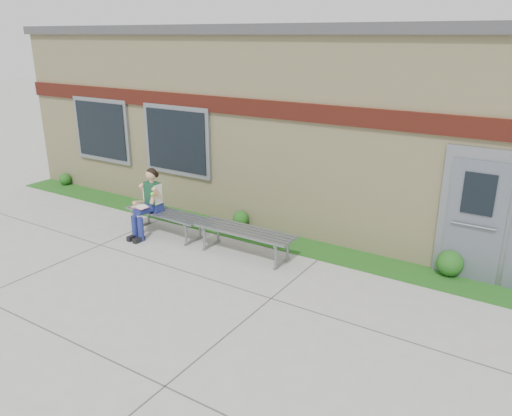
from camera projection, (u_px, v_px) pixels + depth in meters
The scene contains 9 objects.
ground at pixel (203, 295), 8.10m from camera, with size 80.00×80.00×0.00m, color #9E9E99.
grass_strip at pixel (282, 241), 10.16m from camera, with size 16.00×0.80×0.02m, color #174713.
school_building at pixel (352, 117), 12.17m from camera, with size 16.20×6.22×4.20m.
bench_left at pixel (166, 217), 10.46m from camera, with size 1.90×0.59×0.49m.
bench_right at pixel (245, 236), 9.43m from camera, with size 2.01×0.57×0.52m.
girl at pixel (148, 201), 10.30m from camera, with size 0.50×0.84×1.42m.
shrub_west at pixel (65, 179), 13.91m from camera, with size 0.33×0.33×0.33m, color #174713.
shrub_mid at pixel (241, 219), 10.90m from camera, with size 0.35×0.35×0.35m, color #174713.
shrub_east at pixel (450, 263), 8.66m from camera, with size 0.46×0.46×0.46m, color #174713.
Camera 1 is at (4.59, -5.59, 4.01)m, focal length 35.00 mm.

